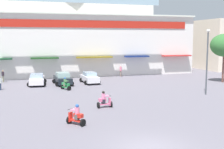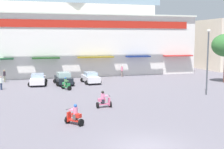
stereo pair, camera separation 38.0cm
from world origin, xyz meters
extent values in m
plane|color=slate|center=(0.00, 13.00, 0.00)|extent=(128.00, 128.00, 0.00)
cube|color=silver|center=(0.00, 35.53, 4.81)|extent=(42.67, 11.06, 9.63)
cube|color=red|center=(0.00, 29.94, 8.23)|extent=(39.26, 0.12, 1.11)
cube|color=silver|center=(0.00, 29.90, 9.75)|extent=(42.67, 0.70, 0.24)
cube|color=#347831|center=(-3.78, 29.45, 3.16)|extent=(4.00, 1.10, 0.20)
cube|color=gold|center=(3.78, 29.45, 3.16)|extent=(5.61, 1.10, 0.20)
cube|color=#25429E|center=(10.79, 29.45, 3.16)|extent=(3.93, 1.10, 0.20)
cube|color=red|center=(17.95, 29.45, 3.16)|extent=(5.07, 1.10, 0.20)
cylinder|color=brown|center=(19.62, 19.43, 1.88)|extent=(0.25, 0.25, 3.77)
ellipsoid|color=#316730|center=(19.62, 19.43, 5.13)|extent=(3.87, 3.50, 3.11)
cube|color=white|center=(-5.16, 24.39, 0.61)|extent=(2.17, 4.60, 0.69)
cube|color=#99B1CF|center=(-5.16, 24.39, 1.21)|extent=(1.73, 2.35, 0.51)
cylinder|color=black|center=(-5.95, 25.85, 0.30)|extent=(0.61, 0.21, 0.60)
cylinder|color=black|center=(-4.14, 25.70, 0.30)|extent=(0.61, 0.21, 0.60)
cylinder|color=black|center=(-6.17, 23.08, 0.30)|extent=(0.61, 0.21, 0.60)
cylinder|color=black|center=(-4.37, 22.94, 0.30)|extent=(0.61, 0.21, 0.60)
cube|color=black|center=(-1.89, 23.75, 0.66)|extent=(2.03, 4.41, 0.77)
cube|color=#A0C2BB|center=(-1.89, 23.75, 1.32)|extent=(1.67, 2.24, 0.57)
cylinder|color=black|center=(-2.86, 25.04, 0.30)|extent=(0.61, 0.20, 0.60)
cylinder|color=black|center=(-1.06, 25.13, 0.30)|extent=(0.61, 0.20, 0.60)
cylinder|color=black|center=(-2.73, 22.37, 0.30)|extent=(0.61, 0.20, 0.60)
cylinder|color=black|center=(-0.92, 22.46, 0.30)|extent=(0.61, 0.20, 0.60)
cube|color=silver|center=(1.78, 23.91, 0.64)|extent=(1.89, 4.30, 0.75)
cube|color=#9EB8CE|center=(1.78, 23.91, 1.27)|extent=(1.55, 2.18, 0.51)
cylinder|color=black|center=(0.88, 25.18, 0.30)|extent=(0.61, 0.20, 0.60)
cylinder|color=black|center=(2.55, 25.26, 0.30)|extent=(0.61, 0.20, 0.60)
cylinder|color=black|center=(1.01, 22.56, 0.30)|extent=(0.61, 0.20, 0.60)
cylinder|color=black|center=(2.68, 22.65, 0.30)|extent=(0.61, 0.20, 0.60)
cylinder|color=black|center=(0.64, 9.80, 0.26)|extent=(0.16, 0.52, 0.52)
cylinder|color=black|center=(-0.53, 9.76, 0.26)|extent=(0.16, 0.52, 0.52)
cube|color=#E0648C|center=(0.05, 9.78, 0.32)|extent=(1.04, 0.32, 0.10)
cube|color=#E0648C|center=(-0.16, 9.77, 0.71)|extent=(0.67, 0.32, 0.28)
cube|color=#E0648C|center=(0.52, 9.80, 0.50)|extent=(0.15, 0.32, 0.69)
cylinder|color=black|center=(0.54, 9.80, 1.05)|extent=(0.06, 0.52, 0.04)
cube|color=#26232E|center=(-0.06, 9.77, 0.59)|extent=(0.29, 0.33, 0.36)
cylinder|color=pink|center=(-0.06, 9.77, 1.02)|extent=(0.33, 0.33, 0.50)
sphere|color=black|center=(-0.06, 9.77, 1.38)|extent=(0.25, 0.25, 0.25)
cube|color=pink|center=(0.19, 9.78, 1.05)|extent=(0.45, 0.36, 0.10)
cylinder|color=black|center=(-3.64, 5.88, 0.26)|extent=(0.49, 0.44, 0.52)
cylinder|color=black|center=(-2.84, 4.89, 0.26)|extent=(0.49, 0.44, 0.52)
cube|color=red|center=(-3.24, 5.39, 0.32)|extent=(0.92, 1.04, 0.10)
cube|color=red|center=(-3.10, 5.21, 0.72)|extent=(0.68, 0.74, 0.28)
cube|color=red|center=(-3.56, 5.78, 0.51)|extent=(0.34, 0.31, 0.70)
cylinder|color=black|center=(-3.58, 5.80, 1.06)|extent=(0.43, 0.36, 0.04)
cube|color=#534C49|center=(-3.16, 5.29, 0.60)|extent=(0.42, 0.42, 0.36)
cylinder|color=pink|center=(-3.16, 5.29, 1.03)|extent=(0.45, 0.45, 0.51)
sphere|color=#2658AC|center=(-3.16, 5.29, 1.40)|extent=(0.25, 0.25, 0.25)
cube|color=pink|center=(-3.34, 5.50, 1.06)|extent=(0.54, 0.56, 0.10)
cylinder|color=black|center=(-1.73, 19.12, 0.26)|extent=(0.53, 0.36, 0.52)
cylinder|color=black|center=(-2.34, 20.32, 0.26)|extent=(0.53, 0.36, 0.52)
cube|color=#268944|center=(-2.04, 19.72, 0.32)|extent=(0.79, 1.19, 0.10)
cube|color=#268944|center=(-2.15, 19.93, 0.71)|extent=(0.61, 0.81, 0.28)
cube|color=#268944|center=(-1.79, 19.24, 0.50)|extent=(0.35, 0.27, 0.69)
cylinder|color=black|center=(-1.78, 19.21, 1.05)|extent=(0.48, 0.27, 0.04)
cube|color=#6C6C57|center=(-2.10, 19.84, 0.59)|extent=(0.41, 0.39, 0.36)
cylinder|color=#4A7C4C|center=(-2.10, 19.84, 1.02)|extent=(0.43, 0.43, 0.51)
sphere|color=#2B5BA4|center=(-2.10, 19.84, 1.38)|extent=(0.25, 0.25, 0.25)
cube|color=#4A7C4C|center=(-1.97, 19.57, 1.05)|extent=(0.50, 0.55, 0.10)
cylinder|color=#816B61|center=(7.94, 29.16, 0.45)|extent=(0.25, 0.25, 0.91)
cylinder|color=pink|center=(7.94, 29.16, 1.22)|extent=(0.41, 0.41, 0.63)
sphere|color=tan|center=(7.94, 29.16, 1.63)|extent=(0.20, 0.20, 0.20)
cylinder|color=#76765D|center=(-9.56, 28.07, 0.46)|extent=(0.27, 0.27, 0.91)
cylinder|color=#2C222A|center=(-9.56, 28.07, 1.20)|extent=(0.43, 0.43, 0.57)
sphere|color=tan|center=(-9.56, 28.07, 1.60)|extent=(0.23, 0.23, 0.23)
cylinder|color=#25314D|center=(-9.46, 21.77, 0.41)|extent=(0.27, 0.27, 0.82)
cylinder|color=silver|center=(-9.46, 21.77, 1.12)|extent=(0.43, 0.43, 0.61)
sphere|color=tan|center=(-9.46, 21.77, 1.53)|extent=(0.20, 0.20, 0.20)
cylinder|color=#474C51|center=(12.16, 12.44, 3.35)|extent=(0.16, 0.16, 6.70)
ellipsoid|color=silver|center=(12.16, 12.44, 6.88)|extent=(0.40, 0.40, 0.28)
camera|label=1|loc=(-6.52, -14.53, 6.11)|focal=46.79mm
camera|label=2|loc=(-6.15, -14.64, 6.11)|focal=46.79mm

